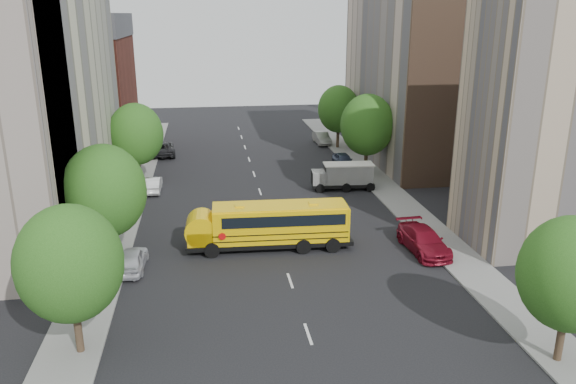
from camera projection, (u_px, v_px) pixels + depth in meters
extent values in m
plane|color=black|center=(274.00, 232.00, 41.46)|extent=(120.00, 120.00, 0.00)
cube|color=slate|center=(122.00, 216.00, 44.52)|extent=(3.00, 80.00, 0.12)
cube|color=slate|center=(400.00, 203.00, 47.78)|extent=(3.00, 80.00, 0.12)
cube|color=silver|center=(260.00, 192.00, 50.88)|extent=(0.15, 64.00, 0.01)
cube|color=beige|center=(22.00, 90.00, 41.54)|extent=(10.00, 26.00, 20.00)
cube|color=maroon|center=(85.00, 97.00, 63.33)|extent=(10.00, 15.00, 13.00)
cube|color=tan|center=(550.00, 123.00, 37.18)|extent=(10.00, 7.00, 17.00)
cube|color=#C2AB97|center=(416.00, 76.00, 60.12)|extent=(10.00, 22.00, 18.00)
cube|color=brown|center=(461.00, 90.00, 49.76)|extent=(10.10, 0.30, 18.00)
cylinder|color=#38281C|center=(78.00, 328.00, 26.30)|extent=(0.36, 0.36, 2.70)
ellipsoid|color=#1C4A13|center=(70.00, 264.00, 25.30)|extent=(4.80, 4.80, 5.52)
cylinder|color=#38281C|center=(110.00, 244.00, 35.69)|extent=(0.36, 0.36, 2.88)
ellipsoid|color=#1C4A13|center=(105.00, 191.00, 34.63)|extent=(5.12, 5.12, 5.89)
cylinder|color=#38281C|center=(139.00, 170.00, 52.67)|extent=(0.36, 0.36, 2.81)
ellipsoid|color=#1C4A13|center=(136.00, 134.00, 51.63)|extent=(4.99, 4.99, 5.74)
cylinder|color=#38281C|center=(561.00, 337.00, 25.65)|extent=(0.36, 0.36, 2.59)
ellipsoid|color=#1C4A13|center=(571.00, 274.00, 24.69)|extent=(4.61, 4.61, 5.30)
cylinder|color=#38281C|center=(366.00, 161.00, 55.76)|extent=(0.36, 0.36, 2.95)
ellipsoid|color=#1C4A13|center=(367.00, 125.00, 54.67)|extent=(5.25, 5.25, 6.04)
cylinder|color=#38281C|center=(338.00, 137.00, 67.10)|extent=(0.36, 0.36, 2.74)
ellipsoid|color=#1C4A13|center=(339.00, 109.00, 66.09)|extent=(4.86, 4.86, 5.59)
cube|color=black|center=(270.00, 240.00, 38.56)|extent=(11.33, 3.04, 0.30)
cube|color=#F6C105|center=(280.00, 222.00, 38.24)|extent=(9.12, 2.89, 2.31)
cube|color=#F6C105|center=(201.00, 235.00, 37.91)|extent=(1.90, 2.38, 1.00)
cube|color=black|center=(216.00, 217.00, 37.65)|extent=(0.60, 2.33, 1.20)
cube|color=#F6C105|center=(280.00, 206.00, 37.88)|extent=(9.12, 2.69, 0.14)
cube|color=black|center=(283.00, 215.00, 38.10)|extent=(8.33, 2.92, 0.75)
cube|color=black|center=(280.00, 233.00, 38.48)|extent=(9.13, 2.95, 0.06)
cube|color=black|center=(280.00, 228.00, 38.36)|extent=(9.13, 2.95, 0.06)
cube|color=#F6C105|center=(345.00, 220.00, 38.70)|extent=(0.26, 2.51, 2.31)
cube|color=#F6C105|center=(239.00, 206.00, 37.58)|extent=(0.63, 0.63, 0.10)
cube|color=#F6C105|center=(313.00, 203.00, 38.08)|extent=(0.63, 0.63, 0.10)
cylinder|color=#F6C105|center=(201.00, 228.00, 37.76)|extent=(2.20, 2.39, 2.11)
cylinder|color=red|center=(222.00, 237.00, 36.66)|extent=(0.50, 0.06, 0.50)
cylinder|color=black|center=(212.00, 251.00, 36.99)|extent=(1.01, 0.34, 1.00)
cylinder|color=black|center=(213.00, 236.00, 39.37)|extent=(1.01, 0.34, 1.00)
cylinder|color=black|center=(304.00, 247.00, 37.61)|extent=(1.01, 0.34, 1.00)
cylinder|color=black|center=(299.00, 233.00, 39.99)|extent=(1.01, 0.34, 1.00)
cylinder|color=black|center=(333.00, 245.00, 37.81)|extent=(1.01, 0.34, 1.00)
cylinder|color=black|center=(327.00, 232.00, 40.19)|extent=(1.01, 0.34, 1.00)
cube|color=black|center=(343.00, 184.00, 51.58)|extent=(5.75, 2.28, 0.28)
cube|color=white|center=(348.00, 174.00, 51.31)|extent=(4.43, 2.09, 1.69)
cube|color=white|center=(320.00, 177.00, 51.21)|extent=(1.44, 1.87, 1.12)
cube|color=silver|center=(348.00, 164.00, 51.04)|extent=(4.62, 2.20, 0.11)
cylinder|color=black|center=(322.00, 188.00, 50.56)|extent=(0.80, 0.29, 0.79)
cylinder|color=black|center=(319.00, 182.00, 52.34)|extent=(0.80, 0.29, 0.79)
cylinder|color=black|center=(346.00, 188.00, 50.72)|extent=(0.80, 0.29, 0.79)
cylinder|color=black|center=(343.00, 182.00, 52.50)|extent=(0.80, 0.29, 0.79)
cylinder|color=black|center=(369.00, 187.00, 50.87)|extent=(0.80, 0.29, 0.79)
cylinder|color=black|center=(365.00, 181.00, 52.65)|extent=(0.80, 0.29, 0.79)
imported|color=silver|center=(132.00, 259.00, 35.15)|extent=(1.85, 4.22, 1.41)
imported|color=silver|center=(153.00, 184.00, 50.80)|extent=(1.46, 4.16, 1.37)
imported|color=black|center=(162.00, 148.00, 63.88)|extent=(3.18, 5.93, 1.59)
imported|color=maroon|center=(424.00, 240.00, 37.89)|extent=(2.52, 5.59, 1.59)
imported|color=#2F3A52|center=(343.00, 160.00, 59.06)|extent=(1.85, 4.22, 1.42)
imported|color=gray|center=(322.00, 138.00, 69.53)|extent=(1.70, 4.48, 1.46)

